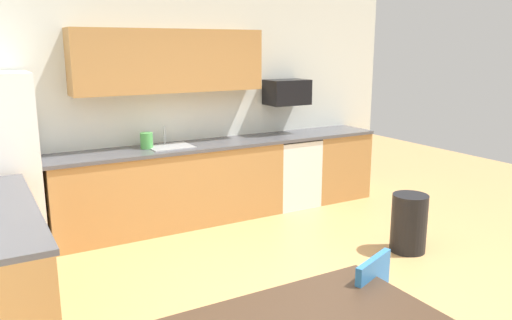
% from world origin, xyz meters
% --- Properties ---
extents(ground_plane, '(12.00, 12.00, 0.00)m').
position_xyz_m(ground_plane, '(0.00, 0.00, 0.00)').
color(ground_plane, tan).
extents(wall_back, '(5.80, 0.10, 2.70)m').
position_xyz_m(wall_back, '(0.00, 2.65, 1.35)').
color(wall_back, silver).
rests_on(wall_back, ground).
extents(cabinet_run_back, '(2.71, 0.60, 0.90)m').
position_xyz_m(cabinet_run_back, '(-0.39, 2.30, 0.45)').
color(cabinet_run_back, '#AD7A42').
rests_on(cabinet_run_back, ground).
extents(cabinet_run_back_right, '(0.84, 0.60, 0.90)m').
position_xyz_m(cabinet_run_back_right, '(1.98, 2.30, 0.45)').
color(cabinet_run_back_right, '#AD7A42').
rests_on(cabinet_run_back_right, ground).
extents(countertop_back, '(4.80, 0.64, 0.04)m').
position_xyz_m(countertop_back, '(0.00, 2.30, 0.92)').
color(countertop_back, '#4C4C51').
rests_on(countertop_back, cabinet_run_back).
extents(upper_cabinets_back, '(2.20, 0.34, 0.70)m').
position_xyz_m(upper_cabinets_back, '(-0.30, 2.43, 1.90)').
color(upper_cabinets_back, '#AD7A42').
extents(oven_range, '(0.60, 0.60, 0.91)m').
position_xyz_m(oven_range, '(1.26, 2.30, 0.46)').
color(oven_range, white).
rests_on(oven_range, ground).
extents(microwave, '(0.54, 0.36, 0.32)m').
position_xyz_m(microwave, '(1.26, 2.40, 1.48)').
color(microwave, black).
extents(sink_basin, '(0.48, 0.40, 0.14)m').
position_xyz_m(sink_basin, '(-0.38, 2.30, 0.88)').
color(sink_basin, '#A5A8AD').
rests_on(sink_basin, countertop_back).
extents(sink_faucet, '(0.02, 0.02, 0.24)m').
position_xyz_m(sink_faucet, '(-0.38, 2.48, 1.04)').
color(sink_faucet, '#B2B5BA').
rests_on(sink_faucet, countertop_back).
extents(chair_near_table, '(0.52, 0.52, 0.85)m').
position_xyz_m(chair_near_table, '(-0.33, -1.14, 0.50)').
color(chair_near_table, '#2D72B7').
rests_on(chair_near_table, ground).
extents(trash_bin, '(0.36, 0.36, 0.60)m').
position_xyz_m(trash_bin, '(1.44, 0.37, 0.30)').
color(trash_bin, black).
rests_on(trash_bin, ground).
extents(kettle, '(0.14, 0.14, 0.20)m').
position_xyz_m(kettle, '(-0.64, 2.35, 1.02)').
color(kettle, '#4CA54C').
rests_on(kettle, countertop_back).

